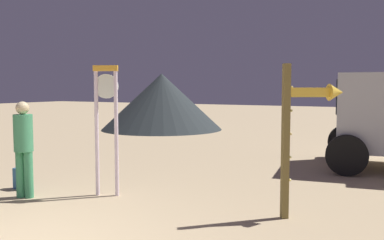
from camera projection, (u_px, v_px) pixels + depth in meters
The scene contains 5 objects.
standing_clock at pixel (106, 116), 7.31m from camera, with size 0.43×0.25×2.32m.
arrow_sign at pixel (305, 119), 6.05m from camera, with size 0.85×0.68×2.28m.
person_near_clock at pixel (24, 144), 7.20m from camera, with size 0.32×0.32×1.69m.
backpack at pixel (21, 179), 7.87m from camera, with size 0.29×0.19×0.40m.
dome_tent at pixel (162, 102), 19.07m from camera, with size 5.57×5.57×2.58m.
Camera 1 is at (4.11, -3.10, 1.93)m, focal length 38.62 mm.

